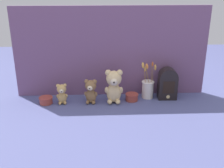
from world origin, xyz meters
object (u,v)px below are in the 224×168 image
(teddy_bear_medium, at_px, (91,91))
(flower_vase, at_px, (148,87))
(teddy_bear_large, at_px, (114,86))
(vintage_radio, at_px, (168,83))
(teddy_bear_small, at_px, (62,93))
(decorative_tin_tall, at_px, (132,97))
(decorative_tin_short, at_px, (46,100))

(teddy_bear_medium, bearing_deg, flower_vase, 10.18)
(teddy_bear_large, distance_m, vintage_radio, 0.48)
(teddy_bear_small, bearing_deg, teddy_bear_large, 0.44)
(teddy_bear_large, distance_m, teddy_bear_small, 0.44)
(teddy_bear_large, xyz_separation_m, decorative_tin_tall, (0.16, 0.03, -0.12))
(teddy_bear_large, bearing_deg, flower_vase, 16.03)
(teddy_bear_large, xyz_separation_m, teddy_bear_medium, (-0.19, -0.00, -0.04))
(teddy_bear_small, relative_size, vintage_radio, 0.64)
(teddy_bear_small, xyz_separation_m, decorative_tin_short, (-0.14, 0.01, -0.06))
(teddy_bear_large, bearing_deg, decorative_tin_short, 179.62)
(teddy_bear_medium, height_order, decorative_tin_short, teddy_bear_medium)
(teddy_bear_medium, bearing_deg, decorative_tin_tall, 5.66)
(teddy_bear_medium, xyz_separation_m, decorative_tin_short, (-0.38, 0.01, -0.08))
(teddy_bear_small, relative_size, decorative_tin_short, 1.54)
(teddy_bear_small, relative_size, decorative_tin_tall, 1.58)
(teddy_bear_large, height_order, vintage_radio, teddy_bear_large)
(teddy_bear_medium, distance_m, decorative_tin_tall, 0.36)
(teddy_bear_large, bearing_deg, teddy_bear_medium, -179.35)
(decorative_tin_short, bearing_deg, decorative_tin_tall, 2.25)
(teddy_bear_medium, relative_size, vintage_radio, 0.77)
(decorative_tin_tall, bearing_deg, teddy_bear_medium, -174.34)
(flower_vase, bearing_deg, decorative_tin_short, -174.60)
(teddy_bear_large, bearing_deg, teddy_bear_small, -179.56)
(teddy_bear_medium, relative_size, decorative_tin_short, 1.83)
(teddy_bear_medium, distance_m, flower_vase, 0.51)
(teddy_bear_small, xyz_separation_m, decorative_tin_tall, (0.60, 0.04, -0.06))
(teddy_bear_medium, xyz_separation_m, decorative_tin_tall, (0.35, 0.04, -0.08))
(decorative_tin_tall, bearing_deg, decorative_tin_short, -177.75)
(vintage_radio, distance_m, decorative_tin_short, 1.06)
(teddy_bear_medium, bearing_deg, teddy_bear_large, 0.65)
(teddy_bear_medium, bearing_deg, teddy_bear_small, -179.72)
(teddy_bear_small, bearing_deg, teddy_bear_medium, 0.28)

